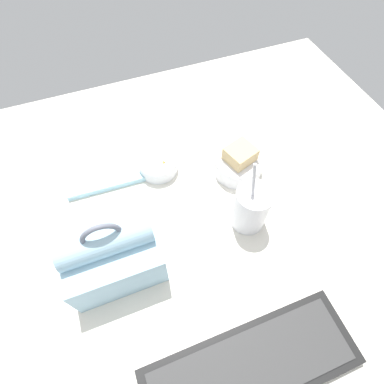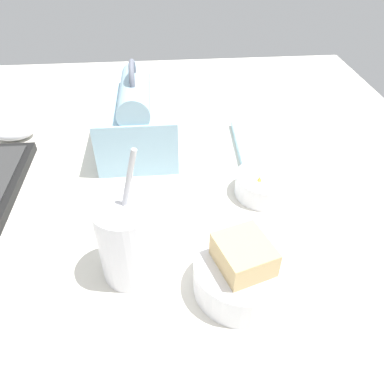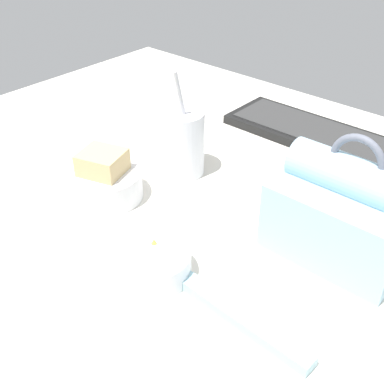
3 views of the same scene
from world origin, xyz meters
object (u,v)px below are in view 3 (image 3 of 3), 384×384
at_px(soup_cup, 182,142).
at_px(bento_bowl_snacks, 154,263).
at_px(lunch_bag, 346,211).
at_px(keyboard, 322,136).
at_px(chopstick_case, 239,317).
at_px(bento_bowl_sandwich, 105,181).

bearing_deg(soup_cup, bento_bowl_snacks, -55.79).
distance_m(lunch_bag, bento_bowl_snacks, 0.28).
bearing_deg(lunch_bag, keyboard, 123.00).
relative_size(lunch_bag, chopstick_case, 0.90).
bearing_deg(chopstick_case, keyboard, 107.70).
height_order(lunch_bag, chopstick_case, lunch_bag).
xyz_separation_m(soup_cup, bento_bowl_snacks, (0.15, -0.22, -0.04)).
bearing_deg(chopstick_case, soup_cup, 143.47).
bearing_deg(bento_bowl_snacks, keyboard, 92.25).
relative_size(lunch_bag, soup_cup, 0.95).
height_order(bento_bowl_sandwich, bento_bowl_snacks, bento_bowl_sandwich).
height_order(keyboard, bento_bowl_sandwich, bento_bowl_sandwich).
distance_m(soup_cup, bento_bowl_sandwich, 0.15).
relative_size(bento_bowl_sandwich, bento_bowl_snacks, 1.23).
distance_m(keyboard, bento_bowl_snacks, 0.50).
relative_size(keyboard, lunch_bag, 2.12).
distance_m(keyboard, lunch_bag, 0.34).
xyz_separation_m(lunch_bag, soup_cup, (-0.32, 0.00, -0.00)).
height_order(lunch_bag, bento_bowl_snacks, lunch_bag).
distance_m(lunch_bag, soup_cup, 0.32).
xyz_separation_m(keyboard, chopstick_case, (0.16, -0.49, -0.00)).
relative_size(soup_cup, chopstick_case, 0.94).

